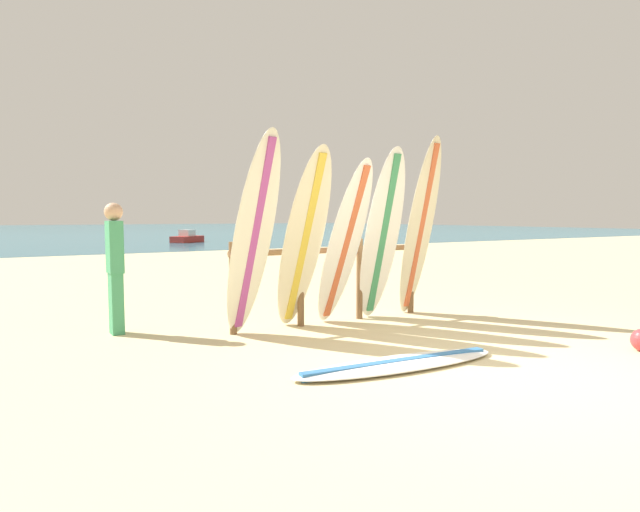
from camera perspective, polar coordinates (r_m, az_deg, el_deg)
ground_plane at (r=5.35m, az=20.22°, el=-11.72°), size 120.00×120.00×0.00m
ocean_water at (r=61.36m, az=-27.01°, el=2.55°), size 120.00×80.00×0.01m
surfboard_rack at (r=7.07m, az=1.24°, el=-1.63°), size 2.96×0.09×1.15m
surfboard_leaning_far_left at (r=6.09m, az=-7.41°, el=2.17°), size 0.71×0.96×2.45m
surfboard_leaning_left at (r=6.45m, az=-1.83°, el=1.69°), size 0.56×1.05×2.31m
surfboard_leaning_center_left at (r=6.76m, az=2.73°, el=1.34°), size 0.66×1.00×2.20m
surfboard_leaning_center at (r=7.20m, az=6.89°, el=2.28°), size 0.60×0.76×2.40m
surfboard_leaning_center_right at (r=7.63m, az=11.01°, el=3.07°), size 0.47×0.73×2.59m
surfboard_lying_on_sand at (r=5.15m, az=8.68°, el=-11.71°), size 2.29×0.72×0.08m
beachgoer_standing at (r=6.83m, az=-21.75°, el=-0.65°), size 0.22×0.27×1.63m
small_boat_offshore at (r=30.12m, az=-14.49°, el=1.96°), size 2.16×2.01×0.71m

